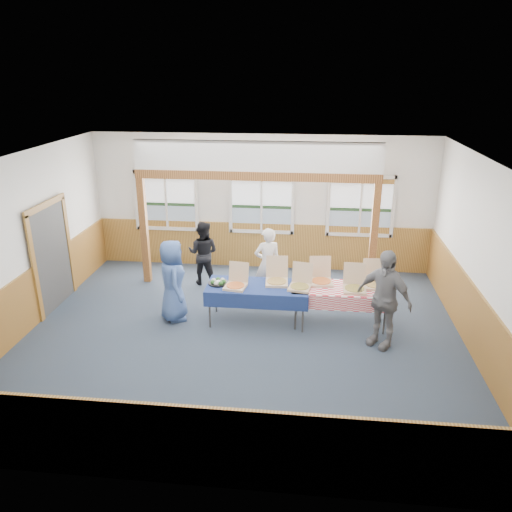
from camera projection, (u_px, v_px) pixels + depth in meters
The scene contains 31 objects.
floor at pixel (243, 336), 9.07m from camera, with size 8.00×8.00×0.00m, color #293442.
ceiling at pixel (241, 160), 7.95m from camera, with size 8.00×8.00×0.00m, color white.
wall_back at pixel (262, 203), 11.77m from camera, with size 8.00×8.00×0.00m, color silver.
wall_front at pixel (197, 369), 5.25m from camera, with size 8.00×8.00×0.00m, color silver.
wall_left at pixel (20, 246), 8.92m from camera, with size 8.00×8.00×0.00m, color silver.
wall_right at pixel (485, 263), 8.10m from camera, with size 8.00×8.00×0.00m, color silver.
wainscot_back at pixel (261, 245), 12.11m from camera, with size 7.98×0.05×1.10m, color brown.
wainscot_front at pixel (201, 447), 5.65m from camera, with size 7.98×0.05×1.10m, color brown.
wainscot_left at pixel (31, 299), 9.29m from camera, with size 0.05×6.98×1.10m, color brown.
wainscot_right at pixel (474, 321), 8.48m from camera, with size 0.05×6.98×1.10m, color brown.
cased_opening at pixel (52, 257), 9.95m from camera, with size 0.06×1.30×2.10m, color #383838.
window_left at pixel (166, 198), 11.94m from camera, with size 1.56×0.10×1.46m.
window_mid at pixel (262, 200), 11.70m from camera, with size 1.56×0.10×1.46m.
window_right at pixel (361, 203), 11.47m from camera, with size 1.56×0.10×1.46m.
post_left at pixel (144, 231), 11.05m from camera, with size 0.15×0.15×2.40m, color #5E3415.
post_right at pixel (374, 239), 10.54m from camera, with size 0.15×0.15×2.40m, color #5E3415.
cross_beam at pixel (256, 176), 10.34m from camera, with size 5.15×0.18×0.18m, color #5E3415.
table_left at pixel (258, 288), 9.37m from camera, with size 2.01×1.10×0.76m.
table_right at pixel (340, 290), 9.28m from camera, with size 1.96×1.54×0.76m.
pizza_box_a at pixel (236, 284), 9.27m from camera, with size 0.44×0.52×0.42m.
pizza_box_b at pixel (277, 279), 9.44m from camera, with size 0.45×0.54×0.46m.
pizza_box_c at pixel (300, 285), 9.22m from camera, with size 0.47×0.54×0.42m.
pizza_box_d at pixel (321, 279), 9.45m from camera, with size 0.46×0.54×0.45m.
pizza_box_e at pixel (354, 287), 9.14m from camera, with size 0.41×0.50×0.44m.
pizza_box_f at pixel (375, 283), 9.31m from camera, with size 0.45×0.53×0.46m.
veggie_tray at pixel (218, 282), 9.42m from camera, with size 0.38×0.38×0.09m.
drink_glass at pixel (389, 291), 8.92m from camera, with size 0.07×0.07×0.15m, color #A95C1C.
woman_white at pixel (267, 263), 10.38m from camera, with size 0.56×0.37×1.54m, color silver.
woman_black at pixel (203, 253), 11.09m from camera, with size 0.71×0.55×1.45m, color black.
man_blue at pixel (173, 281), 9.46m from camera, with size 0.78×0.51×1.60m, color #3B5895.
person_grey at pixel (384, 299), 8.51m from camera, with size 1.04×0.43×1.77m, color slate.
Camera 1 is at (1.11, -7.91, 4.56)m, focal length 35.00 mm.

